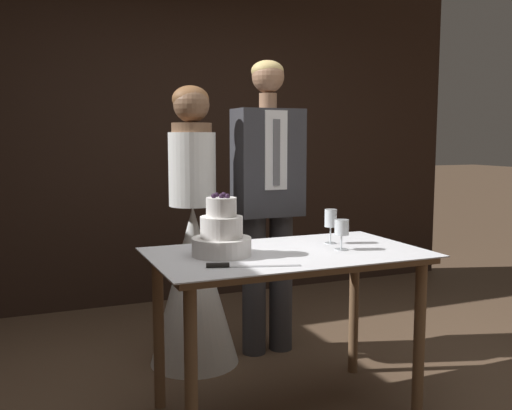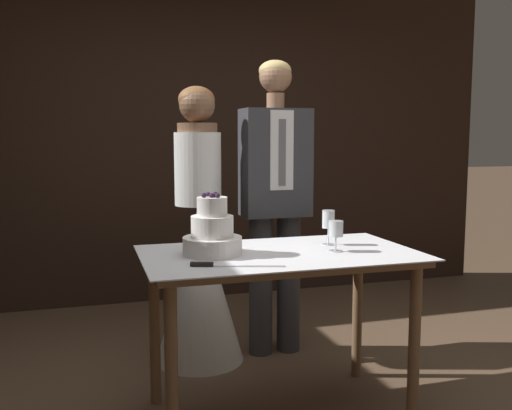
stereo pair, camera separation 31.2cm
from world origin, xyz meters
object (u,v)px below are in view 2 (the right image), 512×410
Objects in this scene: tiered_cake at (212,234)px; groom at (275,193)px; wine_glass_middle at (328,221)px; cake_table at (279,273)px; bride at (199,262)px; wine_glass_near at (336,230)px; cake_knife at (219,265)px.

tiered_cake is 0.16× the size of groom.
tiered_cake is at bearing -173.84° from wine_glass_middle.
cake_table is 0.79× the size of bride.
cake_table is at bearing -160.23° from wine_glass_middle.
wine_glass_middle is (0.04, 0.17, 0.02)m from wine_glass_near.
cake_table is 0.35m from wine_glass_near.
tiered_cake is 0.60m from wine_glass_near.
tiered_cake is at bearing 172.66° from cake_table.
tiered_cake is 0.95m from groom.
wine_glass_near is (0.62, 0.16, 0.10)m from cake_knife.
tiered_cake is at bearing -127.06° from groom.
bride reaches higher than tiered_cake.
groom reaches higher than wine_glass_near.
bride is (-0.25, 0.80, -0.10)m from cake_table.
bride reaches higher than cake_table.
cake_knife is (-0.35, -0.22, 0.11)m from cake_table.
bride is at bearing 128.70° from wine_glass_middle.
cake_table is 4.49× the size of tiered_cake.
cake_table is at bearing 167.56° from wine_glass_near.
cake_knife is 0.74m from wine_glass_middle.
wine_glass_middle is at bearing 6.16° from tiered_cake.
cake_table is at bearing -7.34° from tiered_cake.
groom is (-0.06, 0.69, 0.08)m from wine_glass_middle.
cake_knife is 1.04m from bride.
groom reaches higher than wine_glass_middle.
wine_glass_middle reaches higher than cake_table.
wine_glass_near is at bearing -12.44° from cake_table.
cake_table is 8.81× the size of wine_glass_near.
bride is (-0.52, 0.86, -0.31)m from wine_glass_near.
cake_knife is 0.24× the size of bride.
wine_glass_near is at bearing -9.67° from tiered_cake.
groom is at bearing 91.67° from wine_glass_near.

